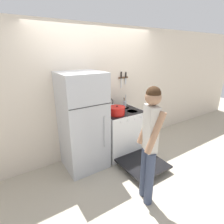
{
  "coord_description": "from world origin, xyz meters",
  "views": [
    {
      "loc": [
        -1.65,
        -3.03,
        2.07
      ],
      "look_at": [
        -0.01,
        -0.49,
        1.01
      ],
      "focal_mm": 28.0,
      "sensor_mm": 36.0,
      "label": 1
    }
  ],
  "objects_px": {
    "stove_range": "(121,133)",
    "dutch_oven_pot": "(117,111)",
    "refrigerator": "(83,122)",
    "utensil_jar": "(125,104)",
    "person": "(150,141)",
    "tea_kettle": "(110,107)"
  },
  "relations": [
    {
      "from": "utensil_jar",
      "to": "person",
      "type": "relative_size",
      "value": 0.17
    },
    {
      "from": "utensil_jar",
      "to": "person",
      "type": "xyz_separation_m",
      "value": [
        -0.63,
        -1.39,
        -0.05
      ]
    },
    {
      "from": "stove_range",
      "to": "dutch_oven_pot",
      "type": "relative_size",
      "value": 4.06
    },
    {
      "from": "refrigerator",
      "to": "utensil_jar",
      "type": "bearing_deg",
      "value": 8.34
    },
    {
      "from": "tea_kettle",
      "to": "dutch_oven_pot",
      "type": "bearing_deg",
      "value": -92.99
    },
    {
      "from": "stove_range",
      "to": "dutch_oven_pot",
      "type": "height_order",
      "value": "dutch_oven_pot"
    },
    {
      "from": "dutch_oven_pot",
      "to": "person",
      "type": "xyz_separation_m",
      "value": [
        -0.24,
        -1.12,
        -0.05
      ]
    },
    {
      "from": "dutch_oven_pot",
      "to": "utensil_jar",
      "type": "relative_size",
      "value": 1.24
    },
    {
      "from": "tea_kettle",
      "to": "person",
      "type": "relative_size",
      "value": 0.15
    },
    {
      "from": "refrigerator",
      "to": "tea_kettle",
      "type": "relative_size",
      "value": 6.92
    },
    {
      "from": "person",
      "to": "utensil_jar",
      "type": "bearing_deg",
      "value": -5.52
    },
    {
      "from": "utensil_jar",
      "to": "person",
      "type": "distance_m",
      "value": 1.53
    },
    {
      "from": "refrigerator",
      "to": "utensil_jar",
      "type": "distance_m",
      "value": 1.05
    },
    {
      "from": "utensil_jar",
      "to": "tea_kettle",
      "type": "bearing_deg",
      "value": -178.92
    },
    {
      "from": "dutch_oven_pot",
      "to": "stove_range",
      "type": "bearing_deg",
      "value": 27.51
    },
    {
      "from": "dutch_oven_pot",
      "to": "tea_kettle",
      "type": "xyz_separation_m",
      "value": [
        0.01,
        0.27,
        -0.0
      ]
    },
    {
      "from": "refrigerator",
      "to": "dutch_oven_pot",
      "type": "distance_m",
      "value": 0.67
    },
    {
      "from": "stove_range",
      "to": "utensil_jar",
      "type": "relative_size",
      "value": 5.05
    },
    {
      "from": "refrigerator",
      "to": "person",
      "type": "bearing_deg",
      "value": -72.2
    },
    {
      "from": "dutch_oven_pot",
      "to": "person",
      "type": "bearing_deg",
      "value": -102.35
    },
    {
      "from": "tea_kettle",
      "to": "utensil_jar",
      "type": "relative_size",
      "value": 0.9
    },
    {
      "from": "stove_range",
      "to": "tea_kettle",
      "type": "bearing_deg",
      "value": 134.36
    }
  ]
}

